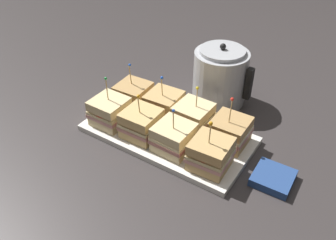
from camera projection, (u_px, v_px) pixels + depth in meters
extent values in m
plane|color=#383333|center=(168.00, 136.00, 1.10)|extent=(6.00, 6.00, 0.00)
cube|color=white|center=(168.00, 135.00, 1.09)|extent=(0.51, 0.26, 0.01)
cube|color=white|center=(168.00, 132.00, 1.09)|extent=(0.51, 0.26, 0.01)
cube|color=beige|center=(111.00, 118.00, 1.11)|extent=(0.10, 0.10, 0.03)
cube|color=tan|center=(110.00, 113.00, 1.10)|extent=(0.11, 0.11, 0.01)
cube|color=beige|center=(110.00, 110.00, 1.09)|extent=(0.10, 0.10, 0.01)
cylinder|color=red|center=(106.00, 111.00, 1.08)|extent=(0.07, 0.07, 0.00)
cube|color=beige|center=(109.00, 104.00, 1.08)|extent=(0.10, 0.10, 0.03)
cylinder|color=tan|center=(107.00, 90.00, 1.06)|extent=(0.00, 0.00, 0.08)
sphere|color=green|center=(106.00, 78.00, 1.03)|extent=(0.01, 0.01, 0.01)
cube|color=tan|center=(142.00, 131.00, 1.06)|extent=(0.10, 0.10, 0.03)
cube|color=tan|center=(142.00, 125.00, 1.05)|extent=(0.11, 0.11, 0.01)
cube|color=beige|center=(141.00, 122.00, 1.05)|extent=(0.10, 0.10, 0.01)
cylinder|color=red|center=(138.00, 124.00, 1.03)|extent=(0.06, 0.06, 0.00)
cube|color=#E0B771|center=(141.00, 116.00, 1.03)|extent=(0.10, 0.10, 0.03)
cylinder|color=tan|center=(139.00, 106.00, 1.01)|extent=(0.00, 0.01, 0.07)
sphere|color=orange|center=(138.00, 96.00, 0.99)|extent=(0.01, 0.01, 0.01)
cube|color=beige|center=(174.00, 144.00, 1.01)|extent=(0.10, 0.10, 0.03)
cube|color=#B26B60|center=(174.00, 139.00, 1.00)|extent=(0.11, 0.11, 0.01)
cube|color=beige|center=(174.00, 136.00, 1.00)|extent=(0.11, 0.11, 0.01)
cube|color=beige|center=(174.00, 131.00, 0.98)|extent=(0.10, 0.10, 0.03)
cylinder|color=tan|center=(173.00, 121.00, 0.95)|extent=(0.00, 0.01, 0.07)
sphere|color=blue|center=(173.00, 111.00, 0.93)|extent=(0.01, 0.01, 0.01)
cube|color=tan|center=(210.00, 161.00, 0.96)|extent=(0.11, 0.11, 0.03)
cube|color=tan|center=(210.00, 156.00, 0.95)|extent=(0.11, 0.11, 0.01)
cube|color=beige|center=(211.00, 153.00, 0.94)|extent=(0.11, 0.11, 0.01)
cylinder|color=red|center=(208.00, 155.00, 0.92)|extent=(0.06, 0.06, 0.00)
cube|color=tan|center=(211.00, 146.00, 0.93)|extent=(0.11, 0.11, 0.03)
cylinder|color=tan|center=(210.00, 135.00, 0.90)|extent=(0.00, 0.01, 0.07)
sphere|color=orange|center=(211.00, 124.00, 0.88)|extent=(0.01, 0.01, 0.01)
cube|color=tan|center=(134.00, 102.00, 1.19)|extent=(0.10, 0.10, 0.03)
cube|color=tan|center=(134.00, 97.00, 1.18)|extent=(0.11, 0.11, 0.01)
cube|color=beige|center=(133.00, 94.00, 1.17)|extent=(0.11, 0.11, 0.01)
cube|color=tan|center=(133.00, 89.00, 1.16)|extent=(0.10, 0.10, 0.03)
cylinder|color=tan|center=(130.00, 76.00, 1.14)|extent=(0.00, 0.01, 0.08)
sphere|color=blue|center=(130.00, 65.00, 1.11)|extent=(0.01, 0.01, 0.01)
cube|color=tan|center=(164.00, 112.00, 1.14)|extent=(0.11, 0.11, 0.03)
cube|color=tan|center=(164.00, 107.00, 1.13)|extent=(0.11, 0.11, 0.01)
cube|color=beige|center=(164.00, 104.00, 1.12)|extent=(0.11, 0.11, 0.01)
cylinder|color=red|center=(161.00, 105.00, 1.11)|extent=(0.08, 0.08, 0.00)
cube|color=tan|center=(164.00, 98.00, 1.11)|extent=(0.11, 0.11, 0.03)
cylinder|color=tan|center=(162.00, 88.00, 1.08)|extent=(0.00, 0.01, 0.07)
sphere|color=blue|center=(162.00, 78.00, 1.05)|extent=(0.01, 0.01, 0.01)
cube|color=beige|center=(193.00, 124.00, 1.09)|extent=(0.10, 0.10, 0.03)
cube|color=tan|center=(193.00, 119.00, 1.08)|extent=(0.11, 0.11, 0.01)
cube|color=beige|center=(193.00, 116.00, 1.07)|extent=(0.11, 0.11, 0.01)
cylinder|color=red|center=(190.00, 117.00, 1.05)|extent=(0.08, 0.08, 0.00)
cube|color=beige|center=(193.00, 110.00, 1.06)|extent=(0.10, 0.10, 0.03)
cylinder|color=tan|center=(197.00, 99.00, 1.03)|extent=(0.00, 0.01, 0.07)
sphere|color=yellow|center=(197.00, 88.00, 1.01)|extent=(0.01, 0.01, 0.01)
cube|color=tan|center=(229.00, 138.00, 1.04)|extent=(0.10, 0.10, 0.03)
cube|color=tan|center=(230.00, 133.00, 1.02)|extent=(0.11, 0.11, 0.01)
cube|color=beige|center=(230.00, 130.00, 1.02)|extent=(0.10, 0.10, 0.01)
cube|color=tan|center=(231.00, 125.00, 1.01)|extent=(0.10, 0.10, 0.03)
cylinder|color=tan|center=(230.00, 112.00, 0.97)|extent=(0.00, 0.01, 0.09)
sphere|color=red|center=(232.00, 99.00, 0.95)|extent=(0.01, 0.01, 0.01)
cylinder|color=#B7BABF|center=(220.00, 77.00, 1.20)|extent=(0.18, 0.18, 0.18)
cylinder|color=#B7BABF|center=(223.00, 51.00, 1.14)|extent=(0.15, 0.15, 0.01)
sphere|color=black|center=(223.00, 47.00, 1.13)|extent=(0.02, 0.02, 0.02)
cube|color=black|center=(249.00, 84.00, 1.15)|extent=(0.02, 0.02, 0.11)
cube|color=navy|center=(273.00, 178.00, 0.94)|extent=(0.10, 0.10, 0.02)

